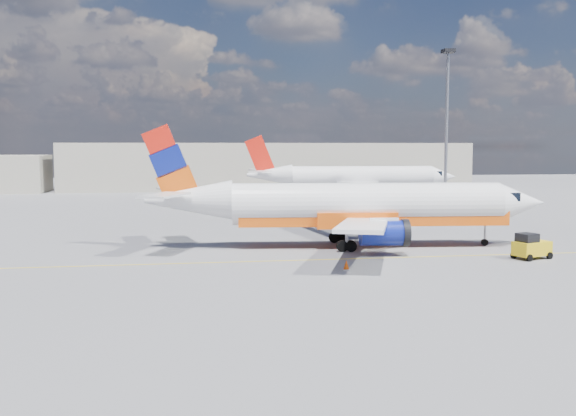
{
  "coord_description": "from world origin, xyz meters",
  "views": [
    {
      "loc": [
        -8.95,
        -37.79,
        7.42
      ],
      "look_at": [
        -2.72,
        2.49,
        3.5
      ],
      "focal_mm": 40.0,
      "sensor_mm": 36.0,
      "label": 1
    }
  ],
  "objects": [
    {
      "name": "ground",
      "position": [
        0.0,
        0.0,
        0.0
      ],
      "size": [
        240.0,
        240.0,
        0.0
      ],
      "primitive_type": "plane",
      "color": "#5C5C61",
      "rests_on": "ground"
    },
    {
      "name": "taxi_line",
      "position": [
        0.0,
        3.0,
        0.01
      ],
      "size": [
        70.0,
        0.15,
        0.01
      ],
      "primitive_type": "cube",
      "color": "yellow",
      "rests_on": "ground"
    },
    {
      "name": "terminal_main",
      "position": [
        5.0,
        75.0,
        4.0
      ],
      "size": [
        70.0,
        14.0,
        8.0
      ],
      "primitive_type": "cube",
      "color": "#B5AE9C",
      "rests_on": "ground"
    },
    {
      "name": "main_jet",
      "position": [
        3.04,
        7.91,
        3.03
      ],
      "size": [
        29.98,
        23.63,
        9.09
      ],
      "rotation": [
        0.0,
        0.0,
        -0.09
      ],
      "color": "white",
      "rests_on": "ground"
    },
    {
      "name": "second_jet",
      "position": [
        13.95,
        48.91,
        3.0
      ],
      "size": [
        29.66,
        23.38,
        8.99
      ],
      "rotation": [
        0.0,
        0.0,
        -0.09
      ],
      "color": "white",
      "rests_on": "ground"
    },
    {
      "name": "gse_tug",
      "position": [
        13.35,
        1.18,
        0.82
      ],
      "size": [
        2.72,
        2.18,
        1.73
      ],
      "rotation": [
        0.0,
        0.0,
        0.33
      ],
      "color": "black",
      "rests_on": "ground"
    },
    {
      "name": "traffic_cone",
      "position": [
        0.36,
        -0.63,
        0.29
      ],
      "size": [
        0.42,
        0.42,
        0.59
      ],
      "color": "white",
      "rests_on": "ground"
    },
    {
      "name": "floodlight_mast",
      "position": [
        22.96,
        38.86,
        11.63
      ],
      "size": [
        1.42,
        1.42,
        19.4
      ],
      "color": "gray",
      "rests_on": "ground"
    }
  ]
}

